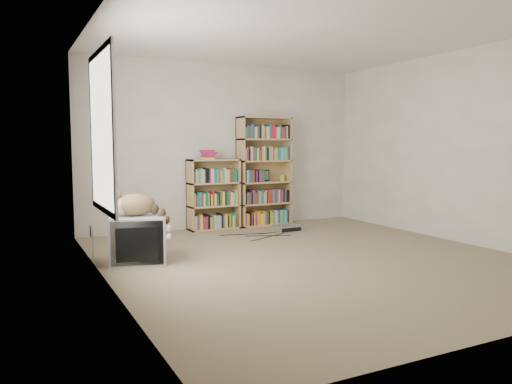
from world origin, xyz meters
name	(u,v)px	position (x,y,z in m)	size (l,w,h in m)	color
floor	(314,259)	(0.00, 0.00, 0.00)	(4.50, 5.00, 0.01)	tan
wall_back	(226,146)	(0.00, 2.50, 1.25)	(4.50, 0.02, 2.50)	white
wall_left	(105,148)	(-2.25, 0.00, 1.25)	(0.02, 5.00, 2.50)	white
wall_right	(460,147)	(2.25, 0.00, 1.25)	(0.02, 5.00, 2.50)	white
ceiling	(317,31)	(0.00, 0.00, 2.50)	(4.50, 5.00, 0.02)	white
window	(102,132)	(-2.24, 0.20, 1.40)	(0.02, 1.22, 1.52)	white
crt_tv	(138,239)	(-1.80, 0.75, 0.25)	(0.70, 0.66, 0.51)	#ADADB0
cat	(139,208)	(-1.78, 0.72, 0.60)	(0.65, 0.53, 0.53)	#372616
bookcase_tall	(264,174)	(0.60, 2.36, 0.81)	(0.85, 0.30, 1.71)	tan
bookcase_short	(213,197)	(-0.27, 2.36, 0.49)	(0.77, 0.30, 1.06)	tan
book_stack	(208,155)	(-0.36, 2.30, 1.13)	(0.20, 0.26, 0.14)	red
green_mug	(282,178)	(0.91, 2.34, 0.74)	(0.08, 0.08, 0.09)	#A6C638
framed_print	(265,175)	(0.66, 2.44, 0.79)	(0.13, 0.01, 0.18)	black
dvd_player	(287,228)	(0.63, 1.68, 0.04)	(0.39, 0.28, 0.09)	#9D9DA2
wall_outlet	(91,231)	(-2.24, 1.10, 0.32)	(0.01, 0.08, 0.13)	silver
floor_cables	(272,235)	(0.27, 1.49, 0.00)	(1.20, 0.70, 0.01)	black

